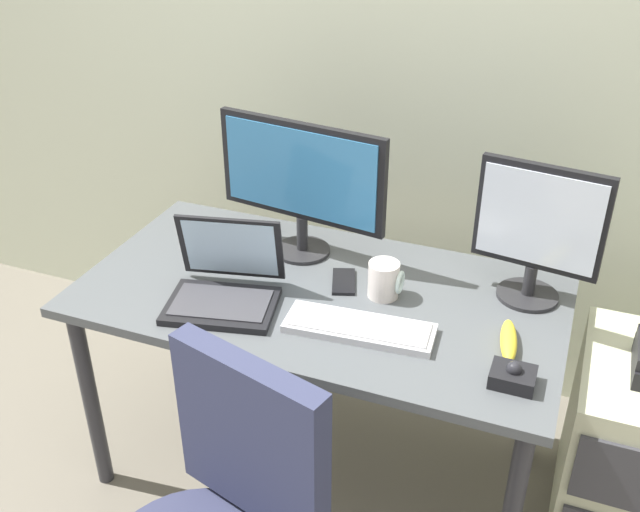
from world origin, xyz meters
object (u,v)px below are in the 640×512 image
laptop (225,284)px  coffee_mug (384,280)px  trackball_mouse (513,376)px  monitor_main (301,179)px  banana (509,341)px  file_cabinet (639,454)px  cell_phone (344,282)px  monitor_side (538,229)px  keyboard (359,327)px

laptop → coffee_mug: size_ratio=3.31×
coffee_mug → trackball_mouse: bearing=-32.7°
coffee_mug → monitor_main: bearing=154.9°
monitor_main → banana: bearing=-20.9°
file_cabinet → cell_phone: cell_phone is taller
monitor_side → trackball_mouse: (0.02, -0.41, -0.20)m
laptop → banana: (0.80, 0.07, -0.03)m
monitor_main → monitor_side: monitor_main is taller
monitor_side → laptop: monitor_side is taller
monitor_side → laptop: (-0.82, -0.33, -0.17)m
banana → coffee_mug: bearing=162.8°
monitor_main → cell_phone: (0.19, -0.13, -0.25)m
monitor_main → coffee_mug: (0.32, -0.15, -0.20)m
keyboard → cell_phone: (-0.12, 0.22, -0.01)m
monitor_main → keyboard: (0.31, -0.35, -0.25)m
monitor_side → banana: (-0.01, -0.26, -0.21)m
file_cabinet → coffee_mug: coffee_mug is taller
laptop → trackball_mouse: (0.84, -0.08, -0.03)m
file_cabinet → keyboard: bearing=-161.8°
laptop → banana: laptop is taller
monitor_main → laptop: size_ratio=1.56×
coffee_mug → cell_phone: (-0.13, 0.02, -0.05)m
file_cabinet → keyboard: size_ratio=1.48×
monitor_main → trackball_mouse: monitor_main is taller
monitor_side → coffee_mug: bearing=-159.5°
cell_phone → coffee_mug: bearing=-28.7°
cell_phone → monitor_side: bearing=-5.7°
laptop → monitor_main: bearing=73.6°
monitor_side → laptop: bearing=-157.7°
file_cabinet → trackball_mouse: trackball_mouse is taller
file_cabinet → monitor_main: monitor_main is taller
trackball_mouse → keyboard: bearing=170.8°
trackball_mouse → cell_phone: (-0.55, 0.29, -0.02)m
monitor_side → keyboard: (-0.40, -0.34, -0.21)m
monitor_main → keyboard: bearing=-47.9°
monitor_main → banana: (0.70, -0.27, -0.24)m
monitor_main → coffee_mug: monitor_main is taller
file_cabinet → laptop: 1.32m
file_cabinet → banana: (-0.41, -0.18, 0.43)m
trackball_mouse → coffee_mug: bearing=147.3°
laptop → coffee_mug: bearing=23.9°
trackball_mouse → banana: 0.15m
trackball_mouse → banana: bearing=102.5°
monitor_side → banana: bearing=-93.2°
cell_phone → laptop: bearing=-162.9°
keyboard → banana: size_ratio=2.21×
keyboard → coffee_mug: size_ratio=3.82×
file_cabinet → laptop: bearing=-168.2°
trackball_mouse → laptop: bearing=174.8°
trackball_mouse → monitor_main: bearing=150.5°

